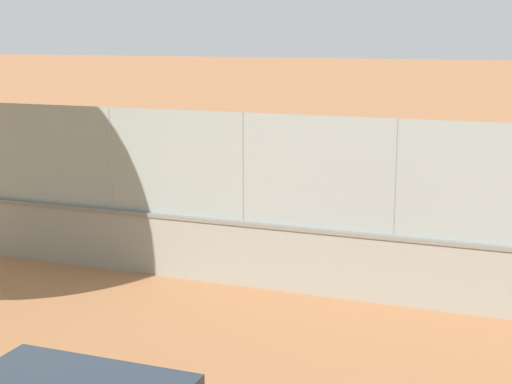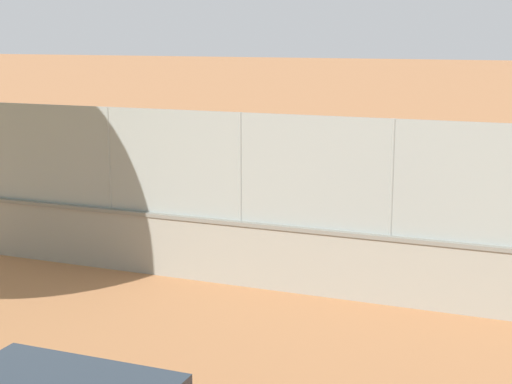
{
  "view_description": "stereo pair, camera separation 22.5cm",
  "coord_description": "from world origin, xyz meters",
  "px_view_note": "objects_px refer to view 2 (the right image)",
  "views": [
    {
      "loc": [
        -6.15,
        25.49,
        5.13
      ],
      "look_at": [
        0.92,
        7.88,
        1.23
      ],
      "focal_mm": 54.57,
      "sensor_mm": 36.0,
      "label": 1
    },
    {
      "loc": [
        -6.36,
        25.41,
        5.13
      ],
      "look_at": [
        0.92,
        7.88,
        1.23
      ],
      "focal_mm": 54.57,
      "sensor_mm": 36.0,
      "label": 2
    }
  ],
  "objects_px": {
    "player_baseline_waiting": "(309,174)",
    "player_crossing_court": "(405,209)",
    "player_near_wall_returning": "(224,199)",
    "sports_ball": "(297,181)"
  },
  "relations": [
    {
      "from": "player_near_wall_returning",
      "to": "player_crossing_court",
      "type": "xyz_separation_m",
      "value": [
        -4.68,
        -0.15,
        0.11
      ]
    },
    {
      "from": "player_baseline_waiting",
      "to": "sports_ball",
      "type": "distance_m",
      "value": 1.09
    },
    {
      "from": "player_baseline_waiting",
      "to": "sports_ball",
      "type": "bearing_deg",
      "value": 91.11
    },
    {
      "from": "player_baseline_waiting",
      "to": "player_near_wall_returning",
      "type": "xyz_separation_m",
      "value": [
        1.0,
        3.86,
        -0.08
      ]
    },
    {
      "from": "player_baseline_waiting",
      "to": "player_crossing_court",
      "type": "xyz_separation_m",
      "value": [
        -3.68,
        3.71,
        0.03
      ]
    },
    {
      "from": "player_baseline_waiting",
      "to": "player_near_wall_returning",
      "type": "relative_size",
      "value": 1.07
    },
    {
      "from": "player_baseline_waiting",
      "to": "player_crossing_court",
      "type": "bearing_deg",
      "value": 134.71
    },
    {
      "from": "player_baseline_waiting",
      "to": "sports_ball",
      "type": "xyz_separation_m",
      "value": [
        -0.02,
        1.09,
        -0.02
      ]
    },
    {
      "from": "player_near_wall_returning",
      "to": "player_baseline_waiting",
      "type": "bearing_deg",
      "value": -104.55
    },
    {
      "from": "player_crossing_court",
      "to": "sports_ball",
      "type": "xyz_separation_m",
      "value": [
        3.66,
        -2.62,
        -0.04
      ]
    }
  ]
}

